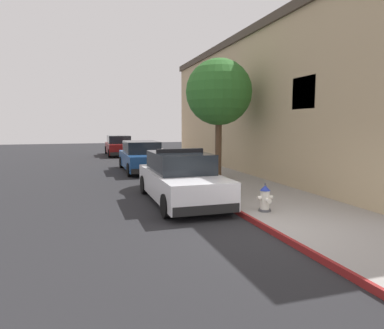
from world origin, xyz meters
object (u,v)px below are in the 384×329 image
at_px(parked_car_dark_far, 119,146).
at_px(parked_car_silver_ahead, 142,157).
at_px(police_cruiser, 180,179).
at_px(street_tree, 219,93).
at_px(fire_hydrant, 265,198).

bearing_deg(parked_car_dark_far, parked_car_silver_ahead, -88.90).
bearing_deg(police_cruiser, street_tree, 52.56).
height_order(parked_car_dark_far, street_tree, street_tree).
bearing_deg(street_tree, parked_car_silver_ahead, 122.21).
bearing_deg(parked_car_silver_ahead, police_cruiser, -90.17).
relative_size(parked_car_dark_far, fire_hydrant, 6.37).
xyz_separation_m(police_cruiser, street_tree, (2.65, 3.46, 3.02)).
relative_size(parked_car_dark_far, street_tree, 0.96).
distance_m(parked_car_silver_ahead, street_tree, 5.79).
bearing_deg(parked_car_silver_ahead, street_tree, -57.79).
distance_m(parked_car_dark_far, fire_hydrant, 19.94).
height_order(parked_car_dark_far, fire_hydrant, parked_car_dark_far).
distance_m(parked_car_silver_ahead, fire_hydrant, 10.11).
distance_m(parked_car_silver_ahead, parked_car_dark_far, 9.88).
height_order(parked_car_silver_ahead, parked_car_dark_far, same).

